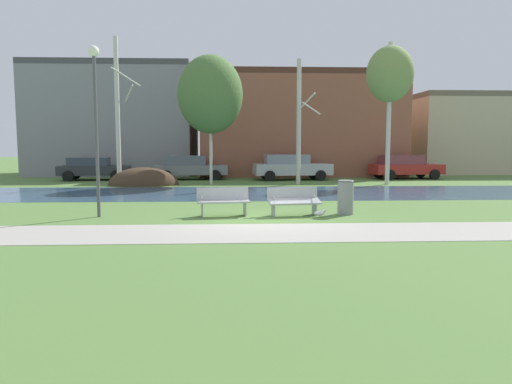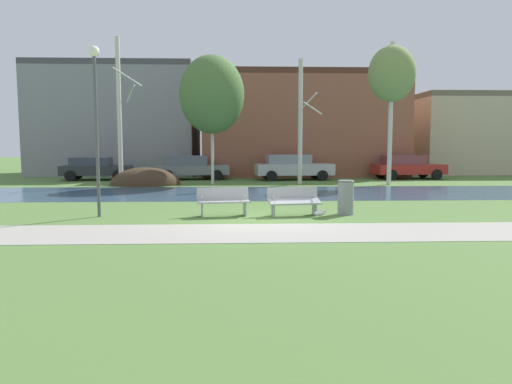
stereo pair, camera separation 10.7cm
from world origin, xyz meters
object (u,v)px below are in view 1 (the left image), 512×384
Objects in this scene: seagull at (320,213)px; parked_hatch_third_silver at (291,167)px; parked_van_nearest_dark at (93,168)px; parked_sedan_second_grey at (189,167)px; bench_left at (223,201)px; parked_wagon_fourth_red at (405,166)px; trash_bin at (346,197)px; streetlamp at (95,103)px; bench_right at (294,200)px.

parked_hatch_third_silver reaches higher than seagull.
parked_sedan_second_grey is (5.85, 0.19, 0.04)m from parked_van_nearest_dark.
seagull is at bearing -7.19° from bench_left.
parked_wagon_fourth_red is (7.37, 0.53, -0.03)m from parked_hatch_third_silver.
trash_bin is 1.13m from seagull.
streetlamp is at bearing -117.45° from parked_hatch_third_silver.
seagull is 19.08m from parked_van_nearest_dark.
streetlamp is (-6.69, 0.38, 3.28)m from seagull.
streetlamp is at bearing -94.92° from parked_sedan_second_grey.
parked_sedan_second_grey reaches higher than bench_right.
parked_hatch_third_silver is at bearing 83.48° from bench_right.
parked_van_nearest_dark is 19.52m from parked_wagon_fourth_red.
bench_right is 18.34m from parked_van_nearest_dark.
bench_right is 1.54× the size of trash_bin.
parked_hatch_third_silver is (1.67, 14.65, 0.35)m from bench_right.
trash_bin is at bearing 2.56° from bench_left.
parked_hatch_third_silver is (0.92, 15.02, 0.69)m from seagull.
bench_right is 1.67m from trash_bin.
bench_right is 14.75m from parked_hatch_third_silver.
trash_bin is at bearing -116.20° from parked_wagon_fourth_red.
seagull is at bearing -53.92° from parked_van_nearest_dark.
streetlamp is (-7.59, -0.16, 2.86)m from trash_bin.
parked_sedan_second_grey is at bearing 106.89° from bench_right.
parked_van_nearest_dark is at bearing -178.15° from parked_sedan_second_grey.
seagull is (-0.90, -0.54, -0.43)m from trash_bin.
parked_sedan_second_grey is at bearing 109.03° from seagull.
parked_hatch_third_silver is (6.30, -0.58, 0.04)m from parked_sedan_second_grey.
parked_sedan_second_grey is 6.33m from parked_hatch_third_silver.
trash_bin is 0.25× the size of parked_van_nearest_dark.
parked_van_nearest_dark is 0.94× the size of parked_wagon_fourth_red.
bench_left is at bearing -0.10° from streetlamp.
streetlamp is 15.94m from parked_van_nearest_dark.
seagull is 17.64m from parked_wagon_fourth_red.
seagull is 0.09× the size of parked_wagon_fourth_red.
bench_right reaches higher than seagull.
parked_van_nearest_dark is at bearing 118.90° from bench_left.
bench_left is 2.97m from seagull.
bench_left is at bearing -104.68° from parked_hatch_third_silver.
seagull is 0.09× the size of parked_sedan_second_grey.
seagull is at bearing -25.95° from bench_right.
streetlamp is 16.71m from parked_hatch_third_silver.
parked_hatch_third_silver is at bearing -175.87° from parked_wagon_fourth_red.
bench_left is 4.22× the size of seagull.
streetlamp is at bearing 179.90° from bench_left.
bench_right is at bearing 154.05° from seagull.
streetlamp is (-5.94, 0.01, 2.94)m from bench_right.
parked_hatch_third_silver is at bearing -1.85° from parked_van_nearest_dark.
parked_sedan_second_grey is (-5.38, 15.60, 0.66)m from seagull.
parked_wagon_fourth_red is (13.67, -0.05, 0.00)m from parked_sedan_second_grey.
parked_sedan_second_grey is at bearing 112.63° from trash_bin.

